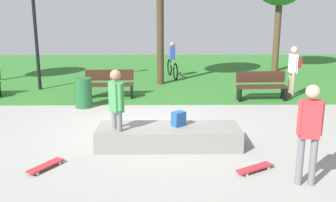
{
  "coord_description": "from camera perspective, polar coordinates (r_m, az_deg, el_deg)",
  "views": [
    {
      "loc": [
        0.54,
        -9.43,
        3.11
      ],
      "look_at": [
        0.65,
        -0.2,
        0.76
      ],
      "focal_mm": 41.97,
      "sensor_mm": 36.0,
      "label": 1
    }
  ],
  "objects": [
    {
      "name": "pedestrian_with_backpack",
      "position": [
        13.58,
        17.77,
        4.73
      ],
      "size": [
        0.36,
        0.43,
        1.69
      ],
      "color": "tan",
      "rests_on": "ground_plane"
    },
    {
      "name": "park_bench_near_lamppost",
      "position": [
        13.02,
        13.42,
        2.24
      ],
      "size": [
        1.62,
        0.55,
        0.91
      ],
      "color": "#331E14",
      "rests_on": "ground_plane"
    },
    {
      "name": "lamp_post",
      "position": [
        14.7,
        -18.95,
        12.83
      ],
      "size": [
        0.28,
        0.28,
        4.91
      ],
      "color": "black",
      "rests_on": "ground_plane"
    },
    {
      "name": "skateboard_by_ledge",
      "position": [
        7.67,
        12.5,
        -9.48
      ],
      "size": [
        0.78,
        0.59,
        0.08
      ],
      "color": "#A5262D",
      "rests_on": "ground_plane"
    },
    {
      "name": "skateboard_spare",
      "position": [
        7.94,
        -17.35,
        -8.95
      ],
      "size": [
        0.58,
        0.79,
        0.08
      ],
      "color": "#A5262D",
      "rests_on": "ground_plane"
    },
    {
      "name": "trash_bin",
      "position": [
        12.04,
        -12.17,
        1.17
      ],
      "size": [
        0.5,
        0.5,
        0.89
      ],
      "primitive_type": "cylinder",
      "color": "#1E592D",
      "rests_on": "ground_plane"
    },
    {
      "name": "grass_lawn",
      "position": [
        17.85,
        -2.37,
        4.24
      ],
      "size": [
        26.6,
        11.73,
        0.01
      ],
      "primitive_type": "cube",
      "color": "#2D6B28",
      "rests_on": "ground_plane"
    },
    {
      "name": "park_bench_far_left",
      "position": [
        13.12,
        -8.51,
        2.57
      ],
      "size": [
        1.62,
        0.54,
        0.91
      ],
      "color": "#331E14",
      "rests_on": "ground_plane"
    },
    {
      "name": "cyclist_on_bicycle",
      "position": [
        16.5,
        0.64,
        5.64
      ],
      "size": [
        0.43,
        1.79,
        1.52
      ],
      "color": "black",
      "rests_on": "ground_plane"
    },
    {
      "name": "skater_watching",
      "position": [
        8.33,
        -7.51,
        -0.34
      ],
      "size": [
        0.35,
        0.38,
        1.74
      ],
      "color": "slate",
      "rests_on": "ground_plane"
    },
    {
      "name": "concrete_ledge",
      "position": [
        8.68,
        0.08,
        -5.17
      ],
      "size": [
        3.13,
        1.03,
        0.44
      ],
      "primitive_type": "cube",
      "color": "gray",
      "rests_on": "ground_plane"
    },
    {
      "name": "skater_performing_trick",
      "position": [
        7.03,
        19.87,
        -3.6
      ],
      "size": [
        0.43,
        0.24,
        1.78
      ],
      "color": "slate",
      "rests_on": "ground_plane"
    },
    {
      "name": "ground_plane",
      "position": [
        9.94,
        -3.74,
        -3.97
      ],
      "size": [
        28.0,
        28.0,
        0.0
      ],
      "primitive_type": "plane",
      "color": "gray"
    },
    {
      "name": "backpack_on_ledge",
      "position": [
        8.66,
        1.55,
        -2.6
      ],
      "size": [
        0.34,
        0.33,
        0.32
      ],
      "primitive_type": "cube",
      "rotation": [
        0.0,
        0.0,
        0.65
      ],
      "color": "#1E4C8C",
      "rests_on": "concrete_ledge"
    }
  ]
}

